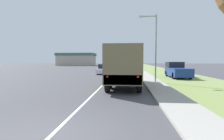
% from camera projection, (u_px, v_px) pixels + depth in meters
% --- Properties ---
extents(ground_plane, '(180.00, 180.00, 0.00)m').
position_uv_depth(ground_plane, '(119.00, 69.00, 44.50)').
color(ground_plane, '#424247').
extents(lane_centre_stripe, '(0.12, 120.00, 0.00)m').
position_uv_depth(lane_centre_stripe, '(119.00, 69.00, 44.50)').
color(lane_centre_stripe, silver).
rests_on(lane_centre_stripe, ground).
extents(sidewalk_right, '(1.80, 120.00, 0.12)m').
position_uv_depth(sidewalk_right, '(137.00, 69.00, 44.09)').
color(sidewalk_right, '#9E9B93').
rests_on(sidewalk_right, ground).
extents(grass_strip_right, '(7.00, 120.00, 0.02)m').
position_uv_depth(grass_strip_right, '(155.00, 69.00, 43.69)').
color(grass_strip_right, olive).
rests_on(grass_strip_right, ground).
extents(military_truck, '(2.39, 7.48, 3.12)m').
position_uv_depth(military_truck, '(124.00, 65.00, 13.73)').
color(military_truck, '#606647').
rests_on(military_truck, ground).
extents(car_nearest_ahead, '(1.84, 4.80, 1.55)m').
position_uv_depth(car_nearest_ahead, '(104.00, 69.00, 27.81)').
color(car_nearest_ahead, silver).
rests_on(car_nearest_ahead, ground).
extents(car_second_ahead, '(1.94, 4.55, 1.53)m').
position_uv_depth(car_second_ahead, '(110.00, 67.00, 36.67)').
color(car_second_ahead, black).
rests_on(car_second_ahead, ground).
extents(pickup_truck, '(2.06, 5.27, 1.92)m').
position_uv_depth(pickup_truck, '(177.00, 70.00, 21.64)').
color(pickup_truck, navy).
rests_on(pickup_truck, grass_strip_right).
extents(lamp_post, '(1.69, 0.24, 6.27)m').
position_uv_depth(lamp_post, '(153.00, 41.00, 16.36)').
color(lamp_post, gray).
rests_on(lamp_post, sidewalk_right).
extents(building_distant, '(15.64, 8.97, 5.25)m').
position_uv_depth(building_distant, '(77.00, 59.00, 74.26)').
color(building_distant, '#B2A893').
rests_on(building_distant, ground).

